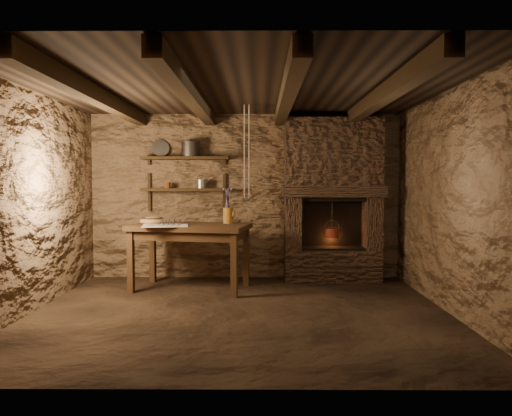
{
  "coord_description": "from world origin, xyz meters",
  "views": [
    {
      "loc": [
        0.22,
        -5.32,
        1.41
      ],
      "look_at": [
        0.17,
        0.9,
        1.08
      ],
      "focal_mm": 35.0,
      "sensor_mm": 36.0,
      "label": 1
    }
  ],
  "objects_px": {
    "work_table": "(190,254)",
    "stoneware_jug": "(228,208)",
    "iron_stockpot": "(191,150)",
    "wooden_bowl": "(153,221)",
    "red_pot": "(332,232)"
  },
  "relations": [
    {
      "from": "wooden_bowl",
      "to": "iron_stockpot",
      "type": "relative_size",
      "value": 1.3
    },
    {
      "from": "work_table",
      "to": "iron_stockpot",
      "type": "distance_m",
      "value": 1.56
    },
    {
      "from": "work_table",
      "to": "wooden_bowl",
      "type": "xyz_separation_m",
      "value": [
        -0.51,
        0.07,
        0.43
      ]
    },
    {
      "from": "work_table",
      "to": "stoneware_jug",
      "type": "xyz_separation_m",
      "value": [
        0.49,
        0.17,
        0.6
      ]
    },
    {
      "from": "work_table",
      "to": "stoneware_jug",
      "type": "height_order",
      "value": "stoneware_jug"
    },
    {
      "from": "iron_stockpot",
      "to": "work_table",
      "type": "bearing_deg",
      "value": -83.06
    },
    {
      "from": "stoneware_jug",
      "to": "red_pot",
      "type": "height_order",
      "value": "stoneware_jug"
    },
    {
      "from": "stoneware_jug",
      "to": "red_pot",
      "type": "xyz_separation_m",
      "value": [
        1.44,
        0.38,
        -0.36
      ]
    },
    {
      "from": "wooden_bowl",
      "to": "red_pot",
      "type": "height_order",
      "value": "red_pot"
    },
    {
      "from": "stoneware_jug",
      "to": "work_table",
      "type": "bearing_deg",
      "value": -146.93
    },
    {
      "from": "work_table",
      "to": "stoneware_jug",
      "type": "distance_m",
      "value": 0.79
    },
    {
      "from": "stoneware_jug",
      "to": "iron_stockpot",
      "type": "bearing_deg",
      "value": 152.57
    },
    {
      "from": "work_table",
      "to": "iron_stockpot",
      "type": "height_order",
      "value": "iron_stockpot"
    },
    {
      "from": "wooden_bowl",
      "to": "red_pot",
      "type": "xyz_separation_m",
      "value": [
        2.44,
        0.48,
        -0.2
      ]
    },
    {
      "from": "work_table",
      "to": "stoneware_jug",
      "type": "relative_size",
      "value": 3.39
    }
  ]
}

